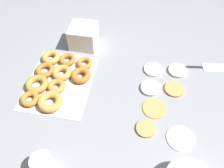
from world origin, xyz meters
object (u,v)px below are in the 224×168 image
pancake_2 (178,71)px  pancake_3 (181,138)px  pancake_4 (146,129)px  container_stack (83,36)px  pancake_0 (153,69)px  donut_tray (56,79)px  paper_cup (43,165)px  spatula (209,67)px  pancake_1 (174,89)px  pancake_6 (155,108)px  pancake_5 (151,88)px

pancake_2 → pancake_3: size_ratio=0.81×
pancake_2 → pancake_4: pancake_2 is taller
container_stack → pancake_2: bearing=77.4°
pancake_0 → pancake_4: 0.34m
pancake_0 → donut_tray: size_ratio=0.24×
pancake_0 → container_stack: bearing=-108.2°
pancake_2 → pancake_3: bearing=2.1°
paper_cup → spatula: bearing=134.5°
pancake_1 → pancake_4: size_ratio=1.13×
pancake_0 → paper_cup: (0.57, -0.37, 0.04)m
paper_cup → donut_tray: bearing=-167.4°
pancake_3 → spatula: 0.45m
pancake_1 → pancake_6: size_ratio=0.87×
spatula → pancake_4: bearing=-133.2°
pancake_3 → donut_tray: (-0.20, -0.60, 0.01)m
pancake_6 → container_stack: 0.55m
pancake_4 → paper_cup: (0.23, -0.36, 0.04)m
pancake_0 → pancake_6: bearing=5.4°
pancake_0 → spatula: bearing=103.4°
pancake_1 → spatula: (-0.17, 0.18, -0.00)m
pancake_1 → pancake_4: bearing=-26.4°
donut_tray → pancake_1: bearing=94.7°
pancake_4 → pancake_6: 0.11m
pancake_3 → donut_tray: 0.63m
pancake_0 → container_stack: 0.42m
pancake_0 → pancake_1: (0.11, 0.11, 0.00)m
pancake_6 → donut_tray: bearing=-99.1°
pancake_2 → donut_tray: donut_tray is taller
pancake_1 → pancake_5: size_ratio=1.00×
pancake_0 → pancake_4: same height
pancake_5 → donut_tray: 0.46m
pancake_0 → spatula: (-0.07, 0.28, -0.00)m
pancake_2 → donut_tray: (0.17, -0.58, 0.01)m
pancake_2 → paper_cup: (0.59, -0.49, 0.04)m
pancake_6 → pancake_5: bearing=-166.5°
pancake_1 → donut_tray: (0.05, -0.57, 0.01)m
pancake_3 → spatula: (-0.43, 0.15, -0.00)m
pancake_4 → pancake_6: pancake_4 is taller
pancake_5 → paper_cup: (0.45, -0.36, 0.04)m
pancake_1 → paper_cup: bearing=-45.6°
pancake_3 → donut_tray: size_ratio=0.30×
pancake_5 → pancake_6: size_ratio=0.87×
pancake_5 → spatula: size_ratio=0.32×
pancake_5 → donut_tray: (0.03, -0.46, 0.01)m
pancake_5 → paper_cup: bearing=-38.9°
pancake_3 → container_stack: container_stack is taller
pancake_4 → container_stack: 0.61m
container_stack → paper_cup: bearing=2.1°
container_stack → spatula: bearing=84.8°
donut_tray → paper_cup: (0.42, 0.09, 0.03)m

